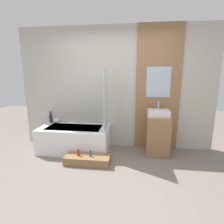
{
  "coord_description": "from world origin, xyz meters",
  "views": [
    {
      "loc": [
        0.41,
        -2.22,
        1.61
      ],
      "look_at": [
        0.04,
        0.7,
        0.97
      ],
      "focal_mm": 28.0,
      "sensor_mm": 36.0,
      "label": 1
    }
  ],
  "objects": [
    {
      "name": "vase_round_light",
      "position": [
        -1.32,
        1.42,
        0.58
      ],
      "size": [
        0.11,
        0.11,
        0.11
      ],
      "primitive_type": "sphere",
      "color": "white",
      "rests_on": "bathtub"
    },
    {
      "name": "sink",
      "position": [
        0.9,
        1.25,
        0.86
      ],
      "size": [
        0.42,
        0.3,
        0.28
      ],
      "color": "white",
      "rests_on": "vanity_cabinet"
    },
    {
      "name": "glass_shower_screen",
      "position": [
        -0.12,
        1.07,
        1.13
      ],
      "size": [
        0.01,
        0.5,
        1.21
      ],
      "primitive_type": "cube",
      "color": "silver",
      "rests_on": "bathtub"
    },
    {
      "name": "wall_wood_accent",
      "position": [
        0.9,
        1.53,
        1.31
      ],
      "size": [
        0.9,
        0.04,
        2.6
      ],
      "color": "#8E6642",
      "rests_on": "ground_plane"
    },
    {
      "name": "bathtub",
      "position": [
        -0.82,
        1.17,
        0.26
      ],
      "size": [
        1.46,
        0.73,
        0.52
      ],
      "color": "white",
      "rests_on": "ground_plane"
    },
    {
      "name": "bottle_soap_secondary",
      "position": [
        -0.34,
        0.63,
        0.2
      ],
      "size": [
        0.04,
        0.04,
        0.11
      ],
      "color": "#2D567A",
      "rests_on": "wooden_step_bench"
    },
    {
      "name": "wooden_step_bench",
      "position": [
        -0.41,
        0.63,
        0.08
      ],
      "size": [
        0.83,
        0.3,
        0.15
      ],
      "primitive_type": "cube",
      "color": "olive",
      "rests_on": "ground_plane"
    },
    {
      "name": "wall_tiled_back",
      "position": [
        0.0,
        1.58,
        1.3
      ],
      "size": [
        4.2,
        0.06,
        2.6
      ],
      "primitive_type": "cube",
      "color": "#B7B2A8",
      "rests_on": "ground_plane"
    },
    {
      "name": "vase_tall_dark",
      "position": [
        -1.46,
        1.45,
        0.63
      ],
      "size": [
        0.07,
        0.07,
        0.27
      ],
      "color": "#2D1E33",
      "rests_on": "bathtub"
    },
    {
      "name": "ground_plane",
      "position": [
        0.0,
        0.0,
        0.0
      ],
      "size": [
        12.0,
        12.0,
        0.0
      ],
      "primitive_type": "plane",
      "color": "slate"
    },
    {
      "name": "bottle_soap_primary",
      "position": [
        -0.57,
        0.63,
        0.21
      ],
      "size": [
        0.05,
        0.05,
        0.12
      ],
      "color": "red",
      "rests_on": "wooden_step_bench"
    },
    {
      "name": "vanity_cabinet",
      "position": [
        0.9,
        1.25,
        0.4
      ],
      "size": [
        0.45,
        0.51,
        0.79
      ],
      "primitive_type": "cube",
      "color": "#8E6642",
      "rests_on": "ground_plane"
    }
  ]
}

